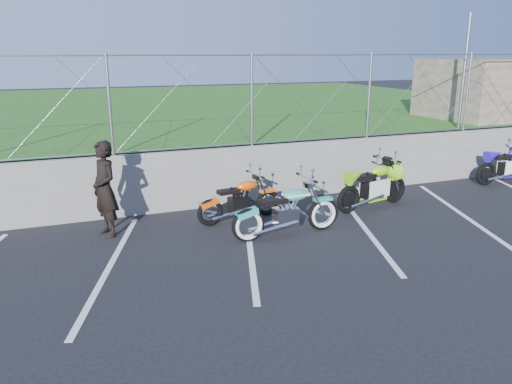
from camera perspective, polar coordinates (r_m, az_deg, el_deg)
name	(u,v)px	position (r m, az deg, el deg)	size (l,w,h in m)	color
ground	(272,266)	(8.09, 1.79, -8.47)	(90.00, 90.00, 0.00)	black
retaining_wall	(210,178)	(11.01, -5.32, 1.66)	(30.00, 0.22, 1.30)	#61605C
grass_field	(140,121)	(20.66, -13.13, 7.91)	(30.00, 20.00, 1.30)	#215316
stone_building	(506,88)	(18.22, 26.67, 10.59)	(5.00, 3.00, 1.80)	brown
chain_link_fence	(208,102)	(10.73, -5.55, 10.24)	(28.00, 0.03, 2.00)	gray
sign_pole	(464,72)	(14.72, 22.70, 12.55)	(0.08, 0.08, 3.00)	gray
parking_lines	(310,236)	(9.40, 6.16, -4.99)	(18.29, 4.31, 0.01)	silver
cruiser_turquoise	(288,213)	(9.26, 3.65, -2.41)	(2.19, 0.69, 1.09)	black
naked_orange	(241,201)	(10.09, -1.76, -1.07)	(1.86, 0.63, 0.93)	black
sportbike_green	(374,187)	(11.19, 13.32, 0.51)	(2.03, 0.72, 1.06)	black
sportbike_blue	(510,167)	(14.54, 27.02, 2.61)	(1.99, 0.71, 1.03)	black
person_standing	(105,189)	(9.53, -16.90, 0.31)	(0.65, 0.43, 1.78)	black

